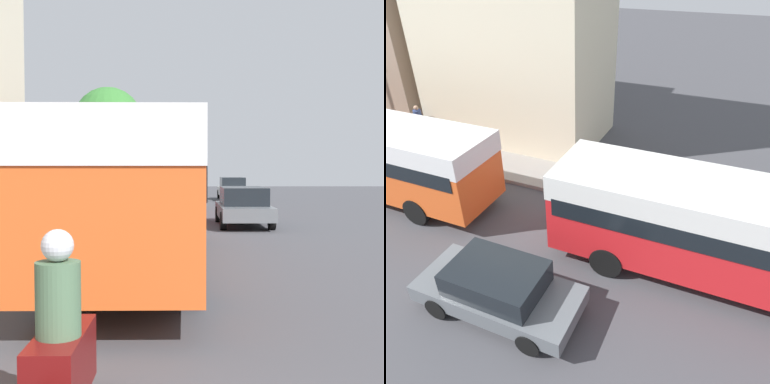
{
  "view_description": "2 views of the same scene",
  "coord_description": "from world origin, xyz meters",
  "views": [
    {
      "loc": [
        -0.61,
        -2.07,
        2.22
      ],
      "look_at": [
        -0.28,
        19.6,
        1.22
      ],
      "focal_mm": 50.0,
      "sensor_mm": 36.0,
      "label": 1
    },
    {
      "loc": [
        7.1,
        22.68,
        8.15
      ],
      "look_at": [
        -1.48,
        19.03,
        2.12
      ],
      "focal_mm": 35.0,
      "sensor_mm": 36.0,
      "label": 2
    }
  ],
  "objects": [
    {
      "name": "pedestrian_near_curb",
      "position": [
        -5.76,
        8.73,
        1.05
      ],
      "size": [
        0.38,
        0.38,
        1.76
      ],
      "color": "#232838",
      "rests_on": "sidewalk"
    },
    {
      "name": "bus_following",
      "position": [
        -1.86,
        23.32,
        1.96
      ],
      "size": [
        2.66,
        9.87,
        3.0
      ],
      "color": "red",
      "rests_on": "ground_plane"
    },
    {
      "name": "car_far_curb",
      "position": [
        1.65,
        18.1,
        0.77
      ],
      "size": [
        1.94,
        4.39,
        1.47
      ],
      "color": "slate",
      "rests_on": "ground_plane"
    },
    {
      "name": "building_midblock",
      "position": [
        -8.81,
        12.76,
        5.62
      ],
      "size": [
        5.21,
        8.26,
        11.24
      ],
      "color": "beige",
      "rests_on": "ground_plane"
    }
  ]
}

